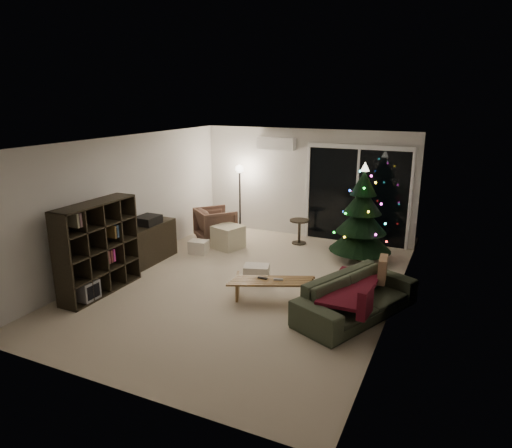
{
  "coord_description": "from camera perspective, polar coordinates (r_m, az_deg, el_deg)",
  "views": [
    {
      "loc": [
        3.32,
        -6.64,
        3.21
      ],
      "look_at": [
        0.1,
        0.3,
        1.05
      ],
      "focal_mm": 32.0,
      "sensor_mm": 36.0,
      "label": 1
    }
  ],
  "objects": [
    {
      "name": "room",
      "position": [
        8.9,
        5.31,
        1.42
      ],
      "size": [
        6.5,
        7.51,
        2.6
      ],
      "color": "beige",
      "rests_on": "ground"
    },
    {
      "name": "bookshelf",
      "position": [
        8.12,
        -20.11,
        -2.68
      ],
      "size": [
        0.74,
        1.6,
        1.55
      ],
      "primitive_type": null,
      "rotation": [
        0.0,
        0.0,
        0.23
      ],
      "color": "black",
      "rests_on": "floor"
    },
    {
      "name": "media_cabinet",
      "position": [
        9.34,
        -13.18,
        -2.27
      ],
      "size": [
        0.47,
        1.23,
        0.77
      ],
      "primitive_type": "cube",
      "rotation": [
        0.0,
        0.0,
        0.0
      ],
      "color": "black",
      "rests_on": "floor"
    },
    {
      "name": "stereo",
      "position": [
        9.21,
        -13.36,
        0.48
      ],
      "size": [
        0.39,
        0.46,
        0.16
      ],
      "primitive_type": "cube",
      "color": "black",
      "rests_on": "media_cabinet"
    },
    {
      "name": "armchair",
      "position": [
        10.48,
        -5.08,
        -0.02
      ],
      "size": [
        1.13,
        1.14,
        0.74
      ],
      "primitive_type": "imported",
      "rotation": [
        0.0,
        0.0,
        2.45
      ],
      "color": "brown",
      "rests_on": "floor"
    },
    {
      "name": "ottoman",
      "position": [
        9.92,
        -3.51,
        -1.63
      ],
      "size": [
        0.69,
        0.69,
        0.5
      ],
      "primitive_type": "cube",
      "rotation": [
        0.0,
        0.0,
        -0.29
      ],
      "color": "beige",
      "rests_on": "floor"
    },
    {
      "name": "cardboard_box_a",
      "position": [
        9.7,
        -7.18,
        -2.85
      ],
      "size": [
        0.41,
        0.33,
        0.27
      ],
      "primitive_type": "cube",
      "rotation": [
        0.0,
        0.0,
        0.11
      ],
      "color": "white",
      "rests_on": "floor"
    },
    {
      "name": "cardboard_box_b",
      "position": [
        8.17,
        0.06,
        -6.22
      ],
      "size": [
        0.52,
        0.45,
        0.31
      ],
      "primitive_type": "cube",
      "rotation": [
        0.0,
        0.0,
        0.31
      ],
      "color": "white",
      "rests_on": "floor"
    },
    {
      "name": "side_table",
      "position": [
        10.25,
        5.43,
        -0.96
      ],
      "size": [
        0.44,
        0.44,
        0.55
      ],
      "primitive_type": "cylinder",
      "rotation": [
        0.0,
        0.0,
        0.01
      ],
      "color": "black",
      "rests_on": "floor"
    },
    {
      "name": "floor_lamp",
      "position": [
        10.9,
        -2.03,
        2.92
      ],
      "size": [
        0.25,
        0.25,
        1.58
      ],
      "primitive_type": "cylinder",
      "color": "black",
      "rests_on": "floor"
    },
    {
      "name": "sofa",
      "position": [
        7.07,
        12.47,
        -8.89
      ],
      "size": [
        1.6,
        2.25,
        0.61
      ],
      "primitive_type": "imported",
      "rotation": [
        0.0,
        0.0,
        1.15
      ],
      "color": "#363D2B",
      "rests_on": "floor"
    },
    {
      "name": "sofa_throw",
      "position": [
        7.04,
        11.73,
        -7.75
      ],
      "size": [
        0.65,
        1.51,
        0.05
      ],
      "primitive_type": "cube",
      "color": "maroon",
      "rests_on": "sofa"
    },
    {
      "name": "cushion_a",
      "position": [
        7.53,
        15.54,
        -5.5
      ],
      "size": [
        0.16,
        0.41,
        0.4
      ],
      "primitive_type": "cube",
      "rotation": [
        0.0,
        0.0,
        0.09
      ],
      "color": "#A87F59",
      "rests_on": "sofa"
    },
    {
      "name": "cushion_b",
      "position": [
        6.35,
        13.51,
        -9.46
      ],
      "size": [
        0.15,
        0.41,
        0.4
      ],
      "primitive_type": "cube",
      "rotation": [
        0.0,
        0.0,
        -0.07
      ],
      "color": "maroon",
      "rests_on": "sofa"
    },
    {
      "name": "coffee_table",
      "position": [
        7.34,
        1.9,
        -8.47
      ],
      "size": [
        1.34,
        0.91,
        0.4
      ],
      "primitive_type": null,
      "rotation": [
        0.0,
        0.0,
        0.41
      ],
      "color": "olive",
      "rests_on": "floor"
    },
    {
      "name": "remote_a",
      "position": [
        7.31,
        0.83,
        -6.76
      ],
      "size": [
        0.16,
        0.05,
        0.02
      ],
      "primitive_type": "cube",
      "color": "black",
      "rests_on": "coffee_table"
    },
    {
      "name": "remote_b",
      "position": [
        7.26,
        2.81,
        -6.94
      ],
      "size": [
        0.15,
        0.09,
        0.02
      ],
      "primitive_type": "cube",
      "rotation": [
        0.0,
        0.0,
        0.35
      ],
      "color": "slate",
      "rests_on": "coffee_table"
    },
    {
      "name": "christmas_tree",
      "position": [
        9.18,
        13.11,
        1.37
      ],
      "size": [
        1.45,
        1.45,
        1.99
      ],
      "primitive_type": "cone",
      "rotation": [
        0.0,
        0.0,
        -0.19
      ],
      "color": "black",
      "rests_on": "floor"
    }
  ]
}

